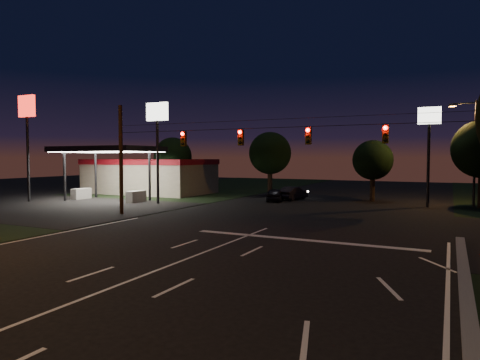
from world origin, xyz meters
The scene contains 15 objects.
ground centered at (0.00, 0.00, 0.00)m, with size 140.00×140.00×0.00m, color black.
cross_street_left centered at (-20.00, 16.00, 0.00)m, with size 20.00×16.00×0.02m, color black.
stop_bar centered at (3.00, 11.50, 0.01)m, with size 12.00×0.50×0.01m, color silver.
utility_pole_left centered at (-12.00, 15.00, 0.00)m, with size 0.28×0.28×8.00m, color black.
signal_span centered at (0.00, 14.96, 5.50)m, with size 24.00×0.40×1.56m.
gas_station centered at (-21.86, 30.39, 2.38)m, with size 14.20×16.10×5.25m.
pole_sign_left_near centered at (-14.00, 22.00, 6.98)m, with size 2.20×0.30×9.10m.
pole_sign_left_far centered at (-26.00, 18.00, 7.61)m, with size 2.00×0.30×10.00m.
pole_sign_right centered at (8.00, 30.00, 6.24)m, with size 1.80×0.30×8.40m.
street_light_right_far centered at (11.24, 32.00, 5.24)m, with size 2.20×0.35×9.00m.
tree_far_a centered at (-17.98, 30.12, 4.26)m, with size 4.20×4.20×6.42m.
tree_far_b centered at (-7.98, 34.13, 4.61)m, with size 4.60×4.60×6.98m.
tree_far_c centered at (3.02, 33.10, 3.90)m, with size 3.80×3.80×5.86m.
car_oncoming_a centered at (-5.40, 28.90, 0.63)m, with size 1.48×3.68×1.26m, color black.
car_oncoming_b centered at (-4.37, 31.26, 0.64)m, with size 1.36×3.91×1.29m, color black.
Camera 1 is at (9.70, -9.22, 4.18)m, focal length 32.00 mm.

